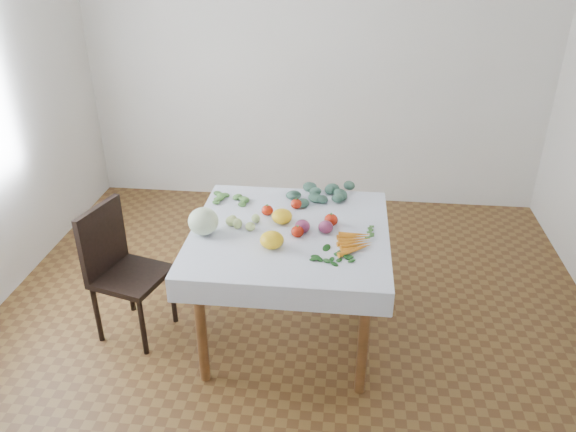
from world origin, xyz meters
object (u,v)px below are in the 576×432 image
Objects in this scene: table at (290,245)px; cabbage at (203,221)px; heirloom_back at (282,216)px; chair at (119,263)px; carrot_bunch at (355,242)px.

cabbage is at bearing -169.47° from table.
table is 0.18m from heirloom_back.
chair reaches higher than carrot_bunch.
cabbage reaches higher than carrot_bunch.
carrot_bunch is at bearing -25.84° from heirloom_back.
carrot_bunch is (0.85, -0.04, -0.06)m from cabbage.
chair is 7.02× the size of heirloom_back.
cabbage reaches higher than chair.
heirloom_back reaches higher than table.
cabbage is 0.85m from carrot_bunch.
heirloom_back is (0.42, 0.17, -0.03)m from cabbage.
chair is at bearing 176.10° from cabbage.
chair is at bearing -172.28° from heirloom_back.
chair is 1.44m from carrot_bunch.
table is at bearing 161.45° from carrot_bunch.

